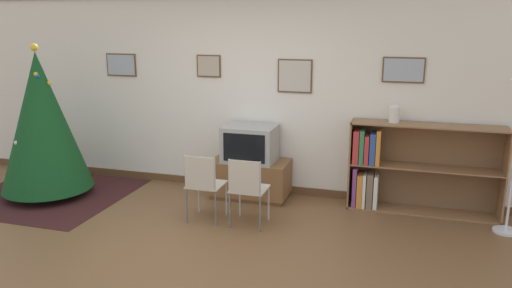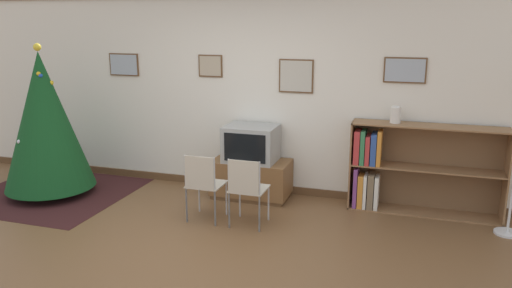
% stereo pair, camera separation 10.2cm
% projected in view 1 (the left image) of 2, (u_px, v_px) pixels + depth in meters
% --- Properties ---
extents(ground_plane, '(24.00, 24.00, 0.00)m').
position_uv_depth(ground_plane, '(187.00, 257.00, 5.01)').
color(ground_plane, brown).
extents(wall_back, '(9.20, 0.11, 2.70)m').
position_uv_depth(wall_back, '(252.00, 93.00, 6.73)').
color(wall_back, silver).
rests_on(wall_back, ground_plane).
extents(area_rug, '(2.05, 1.95, 0.01)m').
position_uv_depth(area_rug, '(50.00, 195.00, 6.78)').
color(area_rug, '#381919').
rests_on(area_rug, ground_plane).
extents(christmas_tree, '(1.17, 1.17, 2.02)m').
position_uv_depth(christmas_tree, '(42.00, 122.00, 6.54)').
color(christmas_tree, maroon).
rests_on(christmas_tree, area_rug).
extents(tv_console, '(1.02, 0.55, 0.51)m').
position_uv_depth(tv_console, '(250.00, 179.00, 6.65)').
color(tv_console, brown).
rests_on(tv_console, ground_plane).
extents(television, '(0.67, 0.54, 0.47)m').
position_uv_depth(television, '(250.00, 143.00, 6.53)').
color(television, '#9E9E99').
rests_on(television, tv_console).
extents(folding_chair_left, '(0.40, 0.40, 0.82)m').
position_uv_depth(folding_chair_left, '(203.00, 183.00, 5.77)').
color(folding_chair_left, '#BCB29E').
rests_on(folding_chair_left, ground_plane).
extents(folding_chair_right, '(0.40, 0.40, 0.82)m').
position_uv_depth(folding_chair_right, '(247.00, 188.00, 5.62)').
color(folding_chair_right, '#BCB29E').
rests_on(folding_chair_right, ground_plane).
extents(bookshelf, '(1.80, 0.36, 1.10)m').
position_uv_depth(bookshelf, '(398.00, 168.00, 6.16)').
color(bookshelf, olive).
rests_on(bookshelf, ground_plane).
extents(vase, '(0.13, 0.13, 0.20)m').
position_uv_depth(vase, '(394.00, 114.00, 6.03)').
color(vase, silver).
rests_on(vase, bookshelf).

